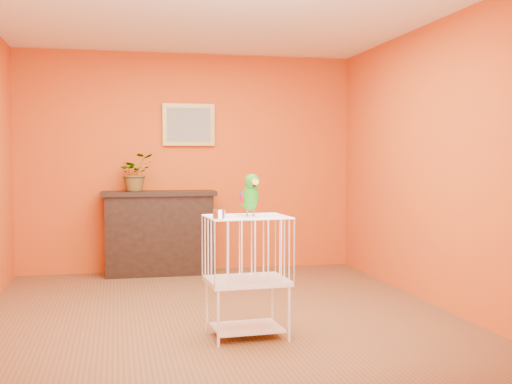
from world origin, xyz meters
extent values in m
plane|color=brown|center=(0.00, 0.00, 0.00)|extent=(4.50, 4.50, 0.00)
plane|color=#C74312|center=(0.00, 2.25, 1.30)|extent=(4.00, 0.00, 4.00)
plane|color=#C74312|center=(0.00, -2.25, 1.30)|extent=(4.00, 0.00, 4.00)
plane|color=#C74312|center=(2.00, 0.00, 1.30)|extent=(0.00, 4.50, 4.50)
plane|color=white|center=(0.00, 0.00, 2.60)|extent=(4.50, 4.50, 0.00)
cube|color=black|center=(-0.37, 2.03, 0.46)|extent=(1.23, 0.41, 0.92)
cube|color=black|center=(-0.37, 2.03, 0.94)|extent=(1.31, 0.47, 0.05)
cube|color=black|center=(-0.37, 1.84, 0.46)|extent=(0.86, 0.02, 0.46)
cube|color=#501B16|center=(-0.63, 1.97, 0.36)|extent=(0.05, 0.18, 0.29)
cube|color=#3D562B|center=(-0.55, 1.97, 0.36)|extent=(0.05, 0.18, 0.29)
cube|color=#501B16|center=(-0.46, 1.97, 0.36)|extent=(0.05, 0.18, 0.29)
cube|color=#3D562B|center=(-0.35, 1.97, 0.36)|extent=(0.05, 0.18, 0.29)
cube|color=#501B16|center=(-0.25, 1.97, 0.36)|extent=(0.05, 0.18, 0.29)
imported|color=#26722D|center=(-0.64, 2.04, 1.14)|extent=(0.53, 0.55, 0.34)
cube|color=#A3833A|center=(0.00, 2.22, 1.75)|extent=(0.62, 0.03, 0.50)
cube|color=gray|center=(0.00, 2.21, 1.75)|extent=(0.52, 0.01, 0.40)
cube|color=white|center=(0.10, -0.77, 0.07)|extent=(0.53, 0.42, 0.02)
cube|color=white|center=(0.10, -0.77, 0.43)|extent=(0.62, 0.49, 0.04)
cube|color=white|center=(0.10, -0.77, 0.91)|extent=(0.62, 0.49, 0.01)
cylinder|color=white|center=(-0.15, -0.99, 0.20)|extent=(0.02, 0.02, 0.41)
cylinder|color=white|center=(0.38, -0.96, 0.20)|extent=(0.02, 0.02, 0.41)
cylinder|color=white|center=(-0.18, -0.58, 0.20)|extent=(0.02, 0.02, 0.41)
cylinder|color=white|center=(0.35, -0.55, 0.20)|extent=(0.02, 0.02, 0.41)
cylinder|color=silver|center=(-0.14, -0.95, 0.95)|extent=(0.09, 0.09, 0.06)
cylinder|color=#59544C|center=(0.11, -0.75, 0.94)|extent=(0.01, 0.01, 0.05)
cylinder|color=#59544C|center=(0.16, -0.75, 0.94)|extent=(0.01, 0.01, 0.05)
ellipsoid|color=#199412|center=(0.13, -0.75, 1.05)|extent=(0.14, 0.19, 0.23)
ellipsoid|color=#199412|center=(0.14, -0.78, 1.18)|extent=(0.13, 0.13, 0.11)
cone|color=orange|center=(0.14, -0.84, 1.16)|extent=(0.06, 0.08, 0.07)
cone|color=black|center=(0.14, -0.82, 1.14)|extent=(0.03, 0.03, 0.03)
sphere|color=black|center=(0.10, -0.81, 1.19)|extent=(0.02, 0.02, 0.02)
sphere|color=black|center=(0.18, -0.80, 1.19)|extent=(0.02, 0.02, 0.02)
ellipsoid|color=#A50C0C|center=(0.07, -0.75, 1.04)|extent=(0.04, 0.07, 0.08)
ellipsoid|color=navy|center=(0.19, -0.73, 1.04)|extent=(0.04, 0.07, 0.08)
cone|color=#199412|center=(0.12, -0.67, 0.98)|extent=(0.09, 0.17, 0.12)
camera|label=1|loc=(-0.85, -5.45, 1.35)|focal=45.00mm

